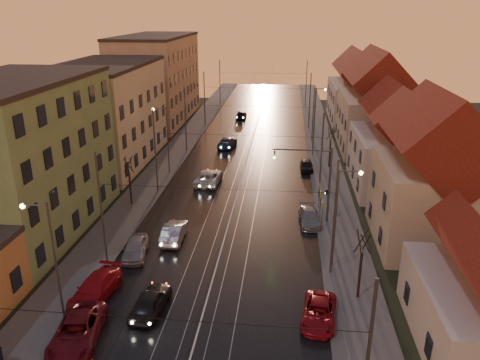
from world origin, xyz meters
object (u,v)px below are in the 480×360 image
(street_lamp_2, at_px, (165,133))
(street_lamp_3, at_px, (316,109))
(parked_right_2, at_px, (307,166))
(parked_right_0, at_px, (319,312))
(parked_right_1, at_px, (310,217))
(driving_car_4, at_px, (241,115))
(street_lamp_0, at_px, (49,250))
(driving_car_3, at_px, (227,142))
(driving_car_2, at_px, (209,177))
(parked_left_2, at_px, (95,288))
(driving_car_0, at_px, (151,301))
(traffic_light_mast, at_px, (319,175))
(parked_left_3, at_px, (135,248))
(parked_left_1, at_px, (77,331))
(street_lamp_1, at_px, (341,209))
(driving_car_1, at_px, (174,232))

(street_lamp_2, xyz_separation_m, street_lamp_3, (18.21, 16.00, 0.00))
(street_lamp_2, distance_m, parked_right_2, 17.42)
(parked_right_0, distance_m, parked_right_1, 14.29)
(driving_car_4, xyz_separation_m, parked_right_1, (10.49, -42.49, -0.09))
(parked_right_0, bearing_deg, parked_right_2, 96.84)
(parked_right_2, bearing_deg, parked_right_0, -91.52)
(street_lamp_0, distance_m, street_lamp_2, 28.00)
(street_lamp_2, relative_size, parked_right_2, 2.15)
(driving_car_3, xyz_separation_m, parked_right_1, (10.67, -24.16, -0.09))
(driving_car_2, bearing_deg, parked_left_2, 82.81)
(street_lamp_0, distance_m, driving_car_3, 40.38)
(street_lamp_0, height_order, parked_right_0, street_lamp_0)
(driving_car_0, height_order, driving_car_4, driving_car_0)
(traffic_light_mast, height_order, parked_left_3, traffic_light_mast)
(driving_car_3, relative_size, parked_left_2, 1.00)
(driving_car_3, distance_m, parked_left_1, 42.05)
(street_lamp_3, distance_m, driving_car_2, 23.24)
(driving_car_3, xyz_separation_m, parked_right_2, (10.89, -9.13, -0.10))
(street_lamp_0, height_order, street_lamp_3, same)
(parked_left_1, bearing_deg, parked_left_2, 91.32)
(driving_car_4, bearing_deg, street_lamp_1, 103.65)
(street_lamp_1, height_order, traffic_light_mast, street_lamp_1)
(street_lamp_2, relative_size, parked_right_0, 1.80)
(street_lamp_1, distance_m, traffic_light_mast, 8.08)
(parked_left_2, bearing_deg, street_lamp_3, 74.98)
(parked_left_1, xyz_separation_m, parked_right_2, (14.47, 32.76, -0.12))
(driving_car_3, relative_size, parked_right_2, 1.35)
(street_lamp_2, relative_size, driving_car_3, 1.59)
(street_lamp_2, xyz_separation_m, parked_right_2, (16.70, 2.61, -4.25))
(street_lamp_0, relative_size, parked_right_1, 1.82)
(driving_car_2, xyz_separation_m, parked_right_0, (10.95, -23.65, -0.13))
(street_lamp_1, distance_m, parked_right_1, 8.86)
(driving_car_1, distance_m, parked_right_2, 22.74)
(driving_car_2, distance_m, parked_right_2, 12.48)
(parked_left_2, bearing_deg, parked_right_1, 48.34)
(street_lamp_1, height_order, parked_right_1, street_lamp_1)
(street_lamp_2, height_order, parked_left_2, street_lamp_2)
(parked_right_1, bearing_deg, street_lamp_0, -140.78)
(driving_car_3, distance_m, parked_right_2, 14.21)
(street_lamp_3, distance_m, parked_left_3, 39.39)
(street_lamp_2, height_order, parked_left_3, street_lamp_2)
(driving_car_3, bearing_deg, parked_right_0, 112.82)
(street_lamp_1, bearing_deg, parked_left_2, -161.24)
(driving_car_4, bearing_deg, parked_right_1, 103.80)
(street_lamp_1, bearing_deg, driving_car_3, 111.35)
(traffic_light_mast, relative_size, driving_car_2, 1.33)
(driving_car_3, xyz_separation_m, parked_right_0, (10.72, -38.45, -0.11))
(driving_car_0, xyz_separation_m, parked_left_3, (-3.24, 6.93, -0.03))
(street_lamp_1, height_order, parked_right_0, street_lamp_1)
(street_lamp_2, bearing_deg, driving_car_0, -78.04)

